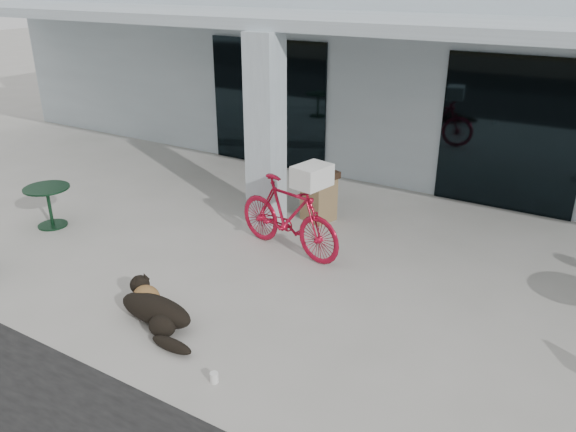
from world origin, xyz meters
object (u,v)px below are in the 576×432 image
Objects in this scene: bicycle at (288,216)px; trash_receptacle at (319,196)px; cafe_table_near at (50,207)px; dog at (156,309)px.

trash_receptacle is at bearing 19.38° from bicycle.
trash_receptacle is at bearing 34.61° from cafe_table_near.
cafe_table_near reaches higher than dog.
bicycle is at bearing -82.08° from trash_receptacle.
trash_receptacle reaches higher than dog.
trash_receptacle is (3.71, 2.56, 0.09)m from cafe_table_near.
dog is 1.63× the size of cafe_table_near.
dog is at bearing -92.69° from trash_receptacle.
cafe_table_near is (-3.53, 1.24, 0.14)m from dog.
bicycle reaches higher than cafe_table_near.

